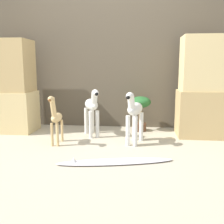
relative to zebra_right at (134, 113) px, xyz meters
name	(u,v)px	position (x,y,z in m)	size (l,w,h in m)	color
ground_plane	(94,152)	(-0.44, -0.37, -0.39)	(14.00, 14.00, 0.00)	#B2A88E
wall_back	(108,56)	(-0.44, 0.96, 0.71)	(6.40, 0.08, 2.20)	brown
rock_pillar_left	(8,88)	(-1.83, 0.47, 0.25)	(0.75, 0.47, 1.31)	#DBC184
rock_pillar_right	(207,89)	(0.95, 0.47, 0.25)	(0.75, 0.47, 1.33)	tan
zebra_right	(134,113)	(0.00, 0.00, 0.00)	(0.25, 0.49, 0.65)	silver
zebra_left	(92,108)	(-0.58, 0.31, 0.00)	(0.30, 0.48, 0.65)	silver
giraffe_figurine	(56,117)	(-0.93, -0.14, -0.05)	(0.12, 0.41, 0.61)	tan
potted_palm_front	(140,107)	(0.08, 0.67, -0.04)	(0.30, 0.30, 0.51)	#513323
surfboard	(114,161)	(-0.18, -0.68, -0.37)	(1.17, 0.43, 0.07)	silver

